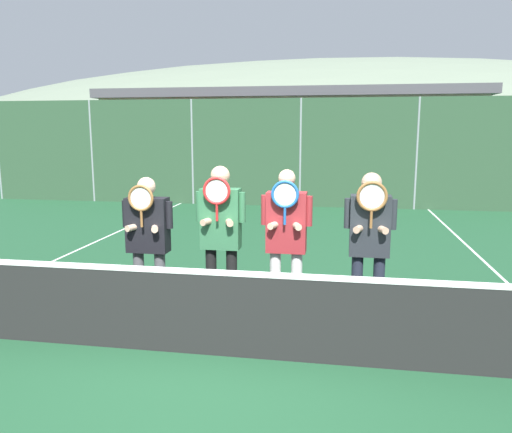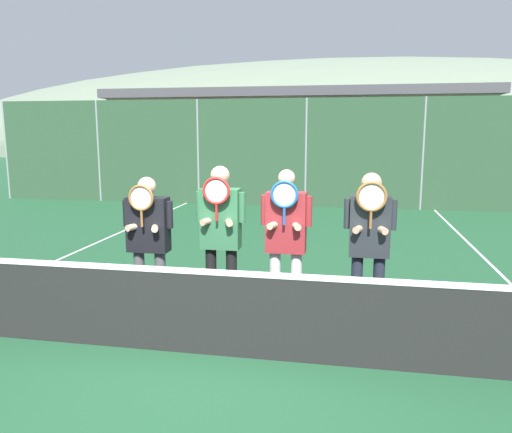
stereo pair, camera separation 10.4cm
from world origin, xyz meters
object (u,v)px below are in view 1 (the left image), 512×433
object	(u,v)px
player_center_left	(221,230)
player_rightmost	(370,237)
car_far_left	(142,167)
car_left_of_center	(277,168)
car_center	(433,171)
player_leftmost	(148,235)
player_center_right	(286,235)

from	to	relation	value
player_center_left	player_rightmost	distance (m)	1.71
car_far_left	car_left_of_center	distance (m)	5.19
car_left_of_center	car_center	distance (m)	5.31
player_center_left	car_left_of_center	distance (m)	12.20
car_far_left	car_center	world-z (taller)	car_center
car_far_left	player_rightmost	bearing A→B (deg)	-57.62
car_center	car_far_left	bearing A→B (deg)	177.32
player_leftmost	player_center_right	size ratio (longest dim) A/B	0.94
car_far_left	car_left_of_center	size ratio (longest dim) A/B	0.98
player_rightmost	car_center	world-z (taller)	player_rightmost
player_leftmost	car_far_left	world-z (taller)	car_far_left
player_center_left	player_center_right	distance (m)	0.77
player_center_right	car_far_left	bearing A→B (deg)	119.10
player_center_left	car_center	xyz separation A→B (m)	(4.38, 11.88, -0.21)
player_leftmost	car_left_of_center	bearing A→B (deg)	90.17
player_center_left	player_rightmost	xyz separation A→B (m)	(1.71, 0.05, -0.03)
player_leftmost	car_far_left	xyz separation A→B (m)	(-5.23, 12.42, -0.15)
player_leftmost	car_center	world-z (taller)	car_center
player_rightmost	player_center_left	bearing A→B (deg)	-178.40
player_leftmost	car_left_of_center	world-z (taller)	car_left_of_center
player_center_right	car_left_of_center	bearing A→B (deg)	97.92
player_leftmost	car_left_of_center	distance (m)	12.21
player_center_left	player_center_right	bearing A→B (deg)	1.34
player_center_right	car_far_left	world-z (taller)	player_center_right
player_center_right	car_far_left	xyz separation A→B (m)	(-6.88, 12.36, -0.19)
player_center_left	player_rightmost	size ratio (longest dim) A/B	1.03
car_far_left	car_center	xyz separation A→B (m)	(10.49, -0.49, 0.02)
player_center_right	player_leftmost	bearing A→B (deg)	-177.71
player_leftmost	car_left_of_center	xyz separation A→B (m)	(-0.04, 12.21, -0.12)
player_rightmost	car_left_of_center	size ratio (longest dim) A/B	0.41
player_leftmost	car_center	bearing A→B (deg)	66.19
car_left_of_center	car_center	size ratio (longest dim) A/B	0.97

